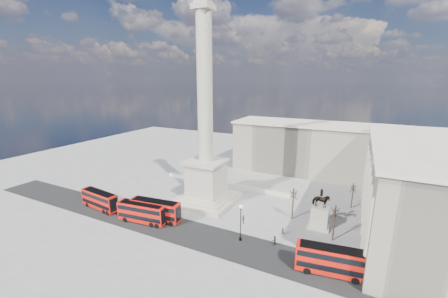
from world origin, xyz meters
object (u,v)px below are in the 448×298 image
nelsons_column (206,152)px  pedestrian_crossing (243,219)px  victorian_lamp (241,220)px  equestrian_statue (320,214)px  red_bus_a (142,212)px  red_bus_d (363,266)px  red_bus_e (100,200)px  red_bus_b (156,210)px  pedestrian_walking (283,231)px  red_bus_c (334,261)px  pedestrian_standing (274,240)px

nelsons_column → pedestrian_crossing: nelsons_column is taller
victorian_lamp → equestrian_statue: equestrian_statue is taller
red_bus_a → victorian_lamp: bearing=0.9°
nelsons_column → red_bus_d: size_ratio=4.65×
red_bus_d → pedestrian_crossing: (-22.93, 7.59, -1.29)m
red_bus_e → equestrian_statue: bearing=22.3°
nelsons_column → red_bus_b: nelsons_column is taller
pedestrian_walking → pedestrian_crossing: (-8.77, 0.67, 0.16)m
nelsons_column → victorian_lamp: 21.41m
red_bus_c → red_bus_a: bearing=173.3°
equestrian_statue → pedestrian_crossing: 15.86m
red_bus_a → equestrian_statue: size_ratio=1.28×
red_bus_c → pedestrian_standing: red_bus_c is taller
pedestrian_walking → equestrian_statue: bearing=26.5°
victorian_lamp → pedestrian_standing: (6.27, 1.38, -3.39)m
pedestrian_walking → pedestrian_crossing: bearing=157.0°
red_bus_c → equestrian_statue: 14.47m
red_bus_e → victorian_lamp: (35.38, 2.50, 2.04)m
red_bus_d → victorian_lamp: size_ratio=1.46×
red_bus_b → red_bus_d: (40.75, -0.42, -0.19)m
red_bus_a → pedestrian_crossing: 21.86m
red_bus_c → pedestrian_walking: (-10.04, 7.85, -1.65)m
red_bus_b → pedestrian_standing: (26.02, 2.36, -1.50)m
red_bus_c → pedestrian_crossing: size_ratio=6.17×
equestrian_statue → pedestrian_standing: bearing=-122.9°
equestrian_statue → pedestrian_walking: equestrian_statue is taller
red_bus_b → pedestrian_crossing: size_ratio=6.14×
red_bus_c → equestrian_statue: bearing=98.5°
red_bus_a → equestrian_statue: 37.51m
pedestrian_walking → pedestrian_crossing: pedestrian_crossing is taller
nelsons_column → red_bus_c: (31.72, -15.15, -10.48)m
victorian_lamp → pedestrian_crossing: 7.31m
red_bus_b → red_bus_e: (-15.62, -1.51, -0.14)m
red_bus_a → pedestrian_crossing: size_ratio=5.88×
nelsons_column → victorian_lamp: bearing=-40.8°
nelsons_column → red_bus_d: nelsons_column is taller
nelsons_column → victorian_lamp: nelsons_column is taller
red_bus_e → pedestrian_walking: bearing=16.8°
red_bus_d → pedestrian_crossing: size_ratio=5.65×
pedestrian_crossing → victorian_lamp: bearing=164.5°
pedestrian_walking → pedestrian_crossing: 8.80m
red_bus_c → red_bus_d: size_ratio=1.09×
red_bus_b → pedestrian_standing: size_ratio=6.25×
pedestrian_crossing → pedestrian_standing: bearing=-153.2°
red_bus_b → pedestrian_walking: bearing=6.9°
red_bus_a → pedestrian_standing: size_ratio=5.99×
red_bus_b → pedestrian_crossing: 19.26m
victorian_lamp → pedestrian_standing: size_ratio=3.94×
nelsons_column → red_bus_a: (-6.87, -15.83, -10.59)m
red_bus_a → pedestrian_standing: (27.99, 4.40, -1.40)m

